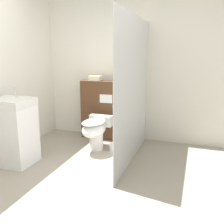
{
  "coord_description": "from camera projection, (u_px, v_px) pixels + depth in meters",
  "views": [
    {
      "loc": [
        1.19,
        -1.95,
        1.47
      ],
      "look_at": [
        0.07,
        1.29,
        0.66
      ],
      "focal_mm": 40.0,
      "sensor_mm": 36.0,
      "label": 1
    }
  ],
  "objects": [
    {
      "name": "wall_back",
      "position": [
        125.0,
        66.0,
        4.23
      ],
      "size": [
        8.0,
        0.06,
        2.5
      ],
      "color": "silver",
      "rests_on": "ground_plane"
    },
    {
      "name": "hair_drier",
      "position": [
        120.0,
        76.0,
        4.08
      ],
      "size": [
        0.16,
        0.09,
        0.13
      ],
      "color": "black",
      "rests_on": "partition_panel"
    },
    {
      "name": "folded_towel",
      "position": [
        95.0,
        78.0,
        4.23
      ],
      "size": [
        0.2,
        0.15,
        0.08
      ],
      "color": "beige",
      "rests_on": "partition_panel"
    },
    {
      "name": "toilet",
      "position": [
        95.0,
        130.0,
        3.81
      ],
      "size": [
        0.36,
        0.61,
        0.5
      ],
      "color": "white",
      "rests_on": "ground_plane"
    },
    {
      "name": "spare_toilet_roll",
      "position": [
        113.0,
        147.0,
        3.84
      ],
      "size": [
        0.11,
        0.11,
        0.12
      ],
      "color": "white",
      "rests_on": "ground_plane"
    },
    {
      "name": "sink_vanity",
      "position": [
        13.0,
        131.0,
        3.33
      ],
      "size": [
        0.55,
        0.44,
        1.03
      ],
      "color": "white",
      "rests_on": "ground_plane"
    },
    {
      "name": "shower_glass",
      "position": [
        134.0,
        91.0,
        3.35
      ],
      "size": [
        0.04,
        1.72,
        1.94
      ],
      "color": "silver",
      "rests_on": "ground_plane"
    },
    {
      "name": "partition_panel",
      "position": [
        108.0,
        110.0,
        4.29
      ],
      "size": [
        0.95,
        0.21,
        1.01
      ],
      "color": "#51331E",
      "rests_on": "ground_plane"
    },
    {
      "name": "ground_plane",
      "position": [
        64.0,
        203.0,
        2.51
      ],
      "size": [
        12.0,
        12.0,
        0.0
      ],
      "primitive_type": "plane",
      "color": "#9E9384"
    }
  ]
}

